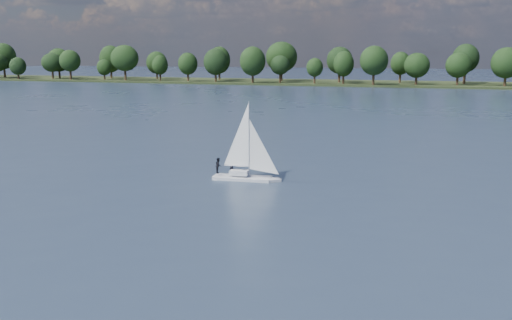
# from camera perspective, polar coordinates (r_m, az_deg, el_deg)

# --- Properties ---
(ground) EXTENTS (700.00, 700.00, 0.00)m
(ground) POSITION_cam_1_polar(r_m,az_deg,el_deg) (118.11, 13.99, 4.40)
(ground) COLOR #233342
(ground) RESTS_ON ground
(far_shore) EXTENTS (660.00, 40.00, 1.50)m
(far_shore) POSITION_cam_1_polar(r_m,az_deg,el_deg) (229.69, 15.81, 7.23)
(far_shore) COLOR black
(far_shore) RESTS_ON ground
(sailboat) EXTENTS (6.25, 2.14, 8.09)m
(sailboat) POSITION_cam_1_polar(r_m,az_deg,el_deg) (55.50, -1.35, 0.28)
(sailboat) COLOR silver
(sailboat) RESTS_ON ground
(treeline) EXTENTS (562.24, 74.37, 18.37)m
(treeline) POSITION_cam_1_polar(r_m,az_deg,el_deg) (226.90, 12.67, 9.36)
(treeline) COLOR black
(treeline) RESTS_ON ground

